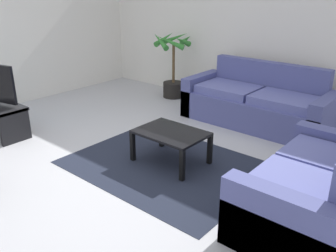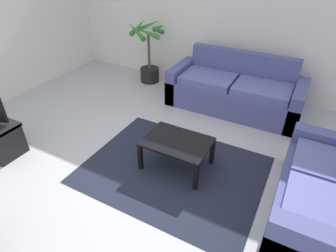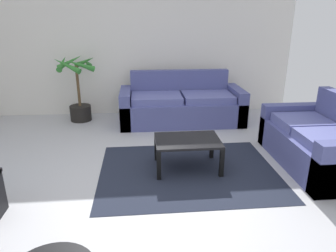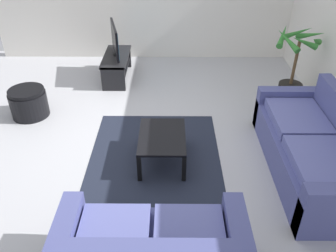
{
  "view_description": "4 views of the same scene",
  "coord_description": "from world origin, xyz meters",
  "px_view_note": "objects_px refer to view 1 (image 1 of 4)",
  "views": [
    {
      "loc": [
        3.07,
        -2.55,
        2.01
      ],
      "look_at": [
        0.5,
        0.49,
        0.44
      ],
      "focal_mm": 38.64,
      "sensor_mm": 36.0,
      "label": 1
    },
    {
      "loc": [
        1.77,
        -2.01,
        2.42
      ],
      "look_at": [
        0.33,
        0.67,
        0.41
      ],
      "focal_mm": 29.72,
      "sensor_mm": 36.0,
      "label": 2
    },
    {
      "loc": [
        0.0,
        -3.07,
        1.84
      ],
      "look_at": [
        0.34,
        0.54,
        0.55
      ],
      "focal_mm": 32.95,
      "sensor_mm": 36.0,
      "label": 3
    },
    {
      "loc": [
        4.13,
        0.55,
        2.86
      ],
      "look_at": [
        0.42,
        0.52,
        0.44
      ],
      "focal_mm": 37.41,
      "sensor_mm": 36.0,
      "label": 4
    }
  ],
  "objects_px": {
    "couch_main": "(257,105)",
    "couch_loveseat": "(315,191)",
    "potted_palm": "(173,70)",
    "coffee_table": "(171,136)"
  },
  "relations": [
    {
      "from": "couch_main",
      "to": "couch_loveseat",
      "type": "xyz_separation_m",
      "value": [
        1.54,
        -1.89,
        -0.0
      ]
    },
    {
      "from": "couch_main",
      "to": "potted_palm",
      "type": "bearing_deg",
      "value": 172.07
    },
    {
      "from": "coffee_table",
      "to": "potted_palm",
      "type": "bearing_deg",
      "value": 128.97
    },
    {
      "from": "couch_loveseat",
      "to": "potted_palm",
      "type": "bearing_deg",
      "value": 147.73
    },
    {
      "from": "couch_loveseat",
      "to": "potted_palm",
      "type": "relative_size",
      "value": 1.35
    },
    {
      "from": "couch_loveseat",
      "to": "coffee_table",
      "type": "distance_m",
      "value": 1.71
    },
    {
      "from": "couch_loveseat",
      "to": "coffee_table",
      "type": "relative_size",
      "value": 2.02
    },
    {
      "from": "couch_main",
      "to": "couch_loveseat",
      "type": "bearing_deg",
      "value": -50.83
    },
    {
      "from": "coffee_table",
      "to": "potted_palm",
      "type": "xyz_separation_m",
      "value": [
        -1.69,
        2.09,
        0.18
      ]
    },
    {
      "from": "couch_loveseat",
      "to": "potted_palm",
      "type": "xyz_separation_m",
      "value": [
        -3.4,
        2.15,
        0.22
      ]
    }
  ]
}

